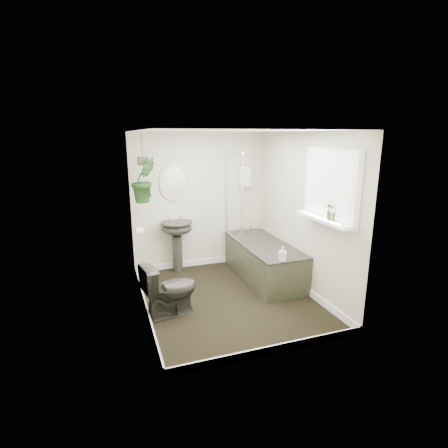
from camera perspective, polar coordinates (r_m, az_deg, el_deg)
name	(u,v)px	position (r m, az deg, el deg)	size (l,w,h in m)	color
floor	(227,298)	(5.08, 0.57, -12.06)	(2.30, 2.80, 0.02)	black
ceiling	(228,130)	(4.56, 0.65, 15.09)	(2.30, 2.80, 0.02)	white
wall_back	(200,201)	(6.00, -4.00, 3.74)	(2.30, 0.02, 2.30)	silver
wall_front	(277,251)	(3.45, 8.65, -4.45)	(2.30, 0.02, 2.30)	silver
wall_left	(140,227)	(4.44, -13.62, -0.43)	(0.02, 2.80, 2.30)	silver
wall_right	(303,213)	(5.19, 12.75, 1.73)	(0.02, 2.80, 2.30)	silver
skirting	(227,295)	(5.06, 0.57, -11.45)	(2.30, 2.80, 0.10)	white
bathtub	(264,261)	(5.68, 6.50, -5.95)	(0.72, 1.72, 0.58)	#262620
bath_screen	(234,196)	(5.73, 1.66, 4.58)	(0.04, 0.72, 1.40)	silver
shower_box	(245,176)	(6.13, 3.40, 7.76)	(0.20, 0.10, 0.35)	white
oval_mirror	(173,182)	(5.81, -8.26, 6.77)	(0.46, 0.03, 0.62)	beige
wall_sconce	(149,190)	(5.75, -12.13, 5.51)	(0.04, 0.04, 0.22)	black
toilet_roll_holder	(140,231)	(5.18, -13.62, -1.18)	(0.11, 0.11, 0.11)	white
window_recess	(331,185)	(4.49, 17.05, 6.03)	(0.08, 1.00, 0.90)	white
window_sill	(324,219)	(4.53, 15.95, 0.75)	(0.18, 1.00, 0.04)	white
window_blinds	(328,186)	(4.47, 16.58, 6.02)	(0.01, 0.86, 0.76)	white
toilet	(170,289)	(4.56, -8.82, -10.44)	(0.39, 0.69, 0.70)	#262620
pedestal_sink	(177,247)	(5.91, -7.62, -3.69)	(0.51, 0.44, 0.87)	#262620
sill_plant	(333,210)	(4.42, 17.32, 2.21)	(0.22, 0.19, 0.25)	black
hanging_plant	(144,180)	(5.30, -12.96, 7.03)	(0.37, 0.30, 0.67)	black
soap_bottle	(283,254)	(4.84, 9.54, -4.78)	(0.09, 0.09, 0.20)	black
hanging_pot	(143,161)	(5.28, -13.13, 9.99)	(0.16, 0.16, 0.12)	brown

